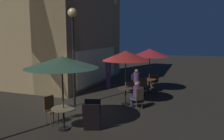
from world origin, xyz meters
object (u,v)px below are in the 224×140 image
(cafe_table_0, at_px, (149,83))
(patron_seated_0, at_px, (137,79))
(cafe_table_2, at_px, (125,93))
(cafe_chair_3, at_px, (50,107))
(cafe_chair_2, at_px, (135,81))
(patron_seated_1, at_px, (136,93))
(cafe_chair_1, at_px, (154,80))
(cafe_chair_5, at_px, (130,89))
(street_lamp_near_corner, at_px, (73,32))
(cafe_table_1, at_px, (64,113))
(patron_standing_2, at_px, (108,73))
(patio_umbrella_2, at_px, (126,56))
(menu_sandwich_board, at_px, (92,116))
(patio_umbrella_0, at_px, (150,53))
(cafe_chair_4, at_px, (138,97))
(cafe_chair_0, at_px, (144,85))

(cafe_table_0, bearing_deg, patron_seated_0, 85.05)
(cafe_table_0, relative_size, cafe_table_2, 0.95)
(cafe_table_0, bearing_deg, cafe_chair_3, 156.76)
(cafe_table_0, bearing_deg, cafe_chair_2, 85.05)
(cafe_table_0, distance_m, patron_seated_0, 0.71)
(patron_seated_0, height_order, patron_seated_1, patron_seated_0)
(cafe_chair_2, height_order, patron_seated_1, patron_seated_1)
(cafe_chair_1, relative_size, cafe_chair_5, 1.02)
(street_lamp_near_corner, xyz_separation_m, cafe_chair_3, (-2.09, -0.21, -2.66))
(cafe_chair_1, bearing_deg, cafe_table_1, -6.09)
(patron_seated_1, xyz_separation_m, patron_standing_2, (3.19, 2.47, 0.26))
(patio_umbrella_2, bearing_deg, menu_sandwich_board, 175.35)
(street_lamp_near_corner, relative_size, cafe_table_2, 5.46)
(patron_seated_0, bearing_deg, cafe_table_1, -94.66)
(patio_umbrella_0, xyz_separation_m, patron_standing_2, (0.11, 2.47, -1.25))
(cafe_table_1, xyz_separation_m, cafe_chair_5, (4.14, -1.15, -0.04))
(cafe_table_1, distance_m, patron_seated_0, 6.16)
(cafe_chair_3, distance_m, cafe_chair_4, 3.63)
(cafe_table_2, bearing_deg, cafe_table_0, -11.89)
(street_lamp_near_corner, xyz_separation_m, patron_seated_1, (0.55, -2.66, -2.58))
(patio_umbrella_2, relative_size, cafe_chair_5, 2.84)
(cafe_chair_2, bearing_deg, cafe_table_1, -93.27)
(patio_umbrella_2, height_order, cafe_chair_4, patio_umbrella_2)
(street_lamp_near_corner, bearing_deg, cafe_table_0, -36.26)
(cafe_chair_0, relative_size, patron_standing_2, 0.53)
(cafe_table_0, height_order, cafe_table_2, cafe_table_2)
(menu_sandwich_board, bearing_deg, cafe_chair_5, -22.76)
(cafe_chair_1, bearing_deg, cafe_chair_2, -41.46)
(cafe_table_2, bearing_deg, patron_seated_0, 2.57)
(patio_umbrella_0, relative_size, cafe_chair_3, 2.42)
(cafe_table_2, relative_size, patron_standing_2, 0.43)
(street_lamp_near_corner, xyz_separation_m, cafe_chair_1, (4.51, -2.80, -2.73))
(street_lamp_near_corner, height_order, patron_standing_2, street_lamp_near_corner)
(cafe_chair_2, bearing_deg, patron_standing_2, -176.45)
(menu_sandwich_board, relative_size, patio_umbrella_0, 0.40)
(cafe_table_1, height_order, cafe_chair_5, cafe_chair_5)
(cafe_table_0, bearing_deg, menu_sandwich_board, 171.92)
(cafe_chair_4, relative_size, patron_seated_0, 0.76)
(cafe_chair_3, bearing_deg, street_lamp_near_corner, 118.08)
(menu_sandwich_board, height_order, cafe_chair_2, menu_sandwich_board)
(cafe_chair_0, xyz_separation_m, cafe_chair_2, (0.94, 0.72, -0.02))
(cafe_chair_5, bearing_deg, cafe_chair_3, -26.38)
(cafe_chair_0, xyz_separation_m, cafe_chair_3, (-4.84, 2.34, 0.01))
(cafe_table_0, bearing_deg, cafe_chair_5, 163.08)
(patron_standing_2, bearing_deg, patron_seated_1, 135.12)
(cafe_table_0, bearing_deg, cafe_chair_4, -177.62)
(cafe_table_2, xyz_separation_m, cafe_chair_3, (-3.02, 1.89, 0.04))
(cafe_chair_5, bearing_deg, cafe_chair_2, -172.40)
(cafe_table_1, height_order, cafe_chair_3, cafe_chair_3)
(patio_umbrella_0, relative_size, patio_umbrella_2, 0.98)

